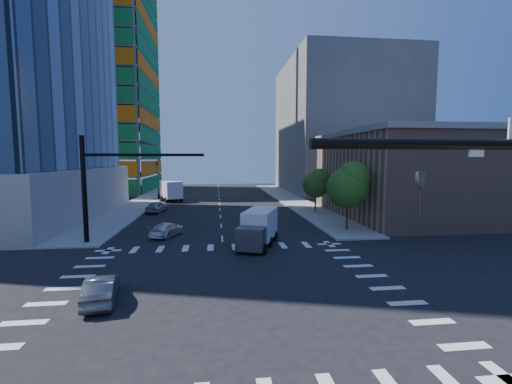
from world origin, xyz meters
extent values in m
plane|color=black|center=(0.00, 0.00, 0.00)|extent=(160.00, 160.00, 0.00)
cube|color=silver|center=(0.00, 0.00, 0.01)|extent=(20.00, 20.00, 0.01)
cube|color=#9A9792|center=(12.50, 40.00, 0.07)|extent=(5.00, 60.00, 0.15)
cube|color=#9A9792|center=(-12.50, 40.00, 0.07)|extent=(5.00, 60.00, 0.15)
cube|color=#177E3A|center=(-14.90, 62.00, 24.50)|extent=(0.12, 24.00, 49.00)
cube|color=orange|center=(-27.50, 49.40, 24.50)|extent=(24.00, 0.12, 49.00)
cube|color=#A1795D|center=(25.00, 22.00, 5.00)|extent=(20.00, 22.00, 10.00)
cube|color=slate|center=(25.00, 22.00, 10.30)|extent=(20.50, 22.50, 0.60)
cube|color=#625F58|center=(27.00, 55.00, 14.00)|extent=(24.00, 30.00, 28.00)
imported|color=black|center=(4.00, -11.50, 6.45)|extent=(0.16, 0.20, 1.00)
cylinder|color=black|center=(-11.50, 11.50, 4.65)|extent=(0.40, 0.40, 9.00)
cylinder|color=black|center=(-6.50, 11.50, 7.55)|extent=(10.00, 0.24, 0.24)
imported|color=black|center=(-5.50, 11.50, 6.45)|extent=(0.16, 0.20, 1.00)
cylinder|color=#382316|center=(12.50, 14.00, 1.29)|extent=(0.20, 0.20, 2.27)
sphere|color=#255416|center=(12.50, 14.00, 4.38)|extent=(4.16, 4.16, 4.16)
sphere|color=#417727|center=(12.90, 13.70, 5.35)|extent=(3.25, 3.25, 3.25)
cylinder|color=#382316|center=(12.80, 26.00, 1.11)|extent=(0.20, 0.20, 1.92)
sphere|color=#255416|center=(12.80, 26.00, 3.72)|extent=(3.52, 3.52, 3.52)
sphere|color=#417727|center=(13.20, 25.70, 4.55)|extent=(2.75, 2.75, 2.75)
imported|color=black|center=(3.83, 19.46, 0.64)|extent=(2.56, 4.80, 1.28)
imported|color=white|center=(-5.09, 13.70, 0.64)|extent=(3.33, 4.73, 1.27)
imported|color=#A1A5A8|center=(-8.50, 28.24, 0.74)|extent=(2.63, 4.64, 1.49)
imported|color=#4F5155|center=(-6.30, -1.03, 0.67)|extent=(2.09, 4.22, 1.33)
cube|color=silver|center=(2.86, 8.92, 1.73)|extent=(3.64, 5.04, 2.37)
cube|color=#3D3D44|center=(2.86, 8.92, 1.14)|extent=(2.54, 2.27, 1.73)
cube|color=white|center=(-8.50, 41.35, 2.06)|extent=(4.40, 5.99, 2.82)
cube|color=#3D3D44|center=(-8.50, 41.35, 1.35)|extent=(3.03, 2.73, 2.06)
camera|label=1|loc=(-0.46, -18.54, 7.24)|focal=24.00mm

